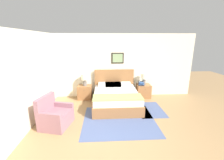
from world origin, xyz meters
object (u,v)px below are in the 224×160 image
object	(u,v)px
bed	(116,97)
table_lamp_by_door	(144,77)
armchair	(55,116)
nightstand_by_door	(143,91)
nightstand_near_window	(85,92)
table_lamp_near_window	(85,78)

from	to	relation	value
bed	table_lamp_by_door	bearing A→B (deg)	30.76
armchair	nightstand_by_door	world-z (taller)	armchair
bed	table_lamp_by_door	distance (m)	1.52
nightstand_near_window	bed	bearing A→B (deg)	-30.34
nightstand_by_door	table_lamp_near_window	bearing A→B (deg)	179.71
nightstand_near_window	table_lamp_near_window	xyz separation A→B (m)	(0.02, 0.01, 0.58)
bed	armchair	size ratio (longest dim) A/B	2.07
nightstand_near_window	table_lamp_by_door	bearing A→B (deg)	0.29
nightstand_by_door	armchair	bearing A→B (deg)	-146.85
armchair	nightstand_by_door	xyz separation A→B (m)	(3.04, 1.98, -0.02)
armchair	bed	bearing A→B (deg)	138.80
nightstand_by_door	table_lamp_by_door	size ratio (longest dim) A/B	1.16
bed	nightstand_near_window	distance (m)	1.41
bed	nightstand_by_door	world-z (taller)	bed
nightstand_near_window	table_lamp_by_door	distance (m)	2.50
armchair	table_lamp_by_door	distance (m)	3.68
table_lamp_by_door	bed	bearing A→B (deg)	-149.24
armchair	table_lamp_by_door	world-z (taller)	table_lamp_by_door
bed	table_lamp_near_window	size ratio (longest dim) A/B	4.08
nightstand_near_window	table_lamp_by_door	xyz separation A→B (m)	(2.43, 0.01, 0.58)
table_lamp_near_window	table_lamp_by_door	world-z (taller)	same
armchair	nightstand_near_window	xyz separation A→B (m)	(0.60, 1.98, -0.02)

